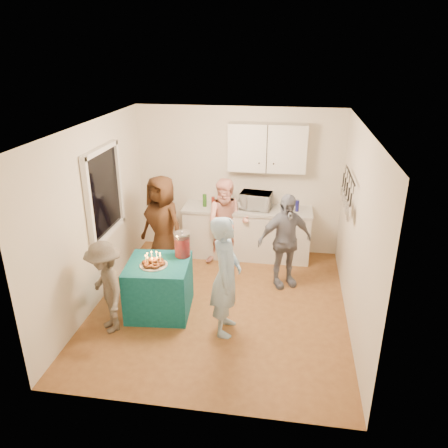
# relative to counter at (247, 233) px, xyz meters

# --- Properties ---
(floor) EXTENTS (4.00, 4.00, 0.00)m
(floor) POSITION_rel_counter_xyz_m (-0.20, -1.70, -0.43)
(floor) COLOR brown
(floor) RESTS_ON ground
(ceiling) EXTENTS (4.00, 4.00, 0.00)m
(ceiling) POSITION_rel_counter_xyz_m (-0.20, -1.70, 2.17)
(ceiling) COLOR white
(ceiling) RESTS_ON floor
(back_wall) EXTENTS (3.60, 3.60, 0.00)m
(back_wall) POSITION_rel_counter_xyz_m (-0.20, 0.30, 0.87)
(back_wall) COLOR silver
(back_wall) RESTS_ON floor
(left_wall) EXTENTS (4.00, 4.00, 0.00)m
(left_wall) POSITION_rel_counter_xyz_m (-2.00, -1.70, 0.87)
(left_wall) COLOR silver
(left_wall) RESTS_ON floor
(right_wall) EXTENTS (4.00, 4.00, 0.00)m
(right_wall) POSITION_rel_counter_xyz_m (1.60, -1.70, 0.87)
(right_wall) COLOR silver
(right_wall) RESTS_ON floor
(window_night) EXTENTS (0.04, 1.00, 1.20)m
(window_night) POSITION_rel_counter_xyz_m (-1.97, -1.40, 1.12)
(window_night) COLOR black
(window_night) RESTS_ON left_wall
(counter) EXTENTS (2.20, 0.58, 0.86)m
(counter) POSITION_rel_counter_xyz_m (0.00, 0.00, 0.00)
(counter) COLOR white
(counter) RESTS_ON floor
(countertop) EXTENTS (2.24, 0.62, 0.05)m
(countertop) POSITION_rel_counter_xyz_m (0.00, -0.00, 0.46)
(countertop) COLOR beige
(countertop) RESTS_ON counter
(upper_cabinet) EXTENTS (1.30, 0.30, 0.80)m
(upper_cabinet) POSITION_rel_counter_xyz_m (0.30, 0.15, 1.52)
(upper_cabinet) COLOR white
(upper_cabinet) RESTS_ON back_wall
(pot_rack) EXTENTS (0.12, 1.00, 0.60)m
(pot_rack) POSITION_rel_counter_xyz_m (1.52, -1.00, 1.17)
(pot_rack) COLOR black
(pot_rack) RESTS_ON right_wall
(microwave) EXTENTS (0.57, 0.42, 0.29)m
(microwave) POSITION_rel_counter_xyz_m (0.14, 0.00, 0.63)
(microwave) COLOR white
(microwave) RESTS_ON countertop
(party_table) EXTENTS (0.93, 0.93, 0.76)m
(party_table) POSITION_rel_counter_xyz_m (-1.03, -1.95, -0.05)
(party_table) COLOR #0F5963
(party_table) RESTS_ON floor
(donut_cake) EXTENTS (0.38, 0.38, 0.18)m
(donut_cake) POSITION_rel_counter_xyz_m (-1.06, -2.03, 0.42)
(donut_cake) COLOR #381C0C
(donut_cake) RESTS_ON party_table
(punch_jar) EXTENTS (0.22, 0.22, 0.34)m
(punch_jar) POSITION_rel_counter_xyz_m (-0.74, -1.69, 0.50)
(punch_jar) COLOR red
(punch_jar) RESTS_ON party_table
(man_birthday) EXTENTS (0.39, 0.60, 1.63)m
(man_birthday) POSITION_rel_counter_xyz_m (-0.03, -2.27, 0.38)
(man_birthday) COLOR #9CC1E3
(man_birthday) RESTS_ON floor
(woman_back_left) EXTENTS (0.96, 0.84, 1.65)m
(woman_back_left) POSITION_rel_counter_xyz_m (-1.30, -0.77, 0.40)
(woman_back_left) COLOR brown
(woman_back_left) RESTS_ON floor
(woman_back_center) EXTENTS (0.79, 0.65, 1.52)m
(woman_back_center) POSITION_rel_counter_xyz_m (-0.30, -0.36, 0.33)
(woman_back_center) COLOR #FF8C85
(woman_back_center) RESTS_ON floor
(woman_back_right) EXTENTS (0.96, 0.73, 1.51)m
(woman_back_right) POSITION_rel_counter_xyz_m (0.68, -0.93, 0.32)
(woman_back_right) COLOR black
(woman_back_right) RESTS_ON floor
(child_near_left) EXTENTS (0.89, 0.94, 1.27)m
(child_near_left) POSITION_rel_counter_xyz_m (-1.57, -2.48, 0.21)
(child_near_left) COLOR #4F473F
(child_near_left) RESTS_ON floor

